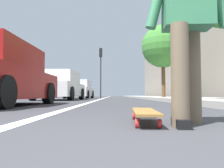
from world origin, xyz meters
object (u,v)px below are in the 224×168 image
parked_car_mid (60,86)px  skateboard (145,113)px  parked_car_far (79,90)px  skater_person (187,15)px  traffic_light (101,64)px  street_tree_mid (163,46)px

parked_car_mid → skateboard: bearing=-161.4°
parked_car_mid → parked_car_far: size_ratio=1.00×
parked_car_far → skater_person: bearing=-167.6°
parked_car_mid → traffic_light: (8.40, -1.64, 2.43)m
street_tree_mid → skateboard: bearing=166.3°
parked_car_mid → traffic_light: size_ratio=0.95×
skateboard → street_tree_mid: (11.60, -2.82, 3.25)m
skateboard → skater_person: (-0.15, -0.35, 0.84)m
parked_car_mid → street_tree_mid: bearing=-69.5°
skater_person → skateboard: bearing=66.7°
traffic_light → street_tree_mid: (-6.16, -4.35, 0.19)m
traffic_light → street_tree_mid: bearing=-144.8°
parked_car_far → skateboard: bearing=-168.7°
skateboard → parked_car_far: bearing=11.3°
traffic_light → parked_car_far: bearing=141.9°
skater_person → parked_car_far: skater_person is taller
skateboard → traffic_light: size_ratio=0.19×
skater_person → parked_car_mid: 10.14m
skater_person → street_tree_mid: bearing=-11.9°
parked_car_mid → skater_person: bearing=-159.8°
parked_car_mid → parked_car_far: 6.34m
skateboard → parked_car_far: parked_car_far is taller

